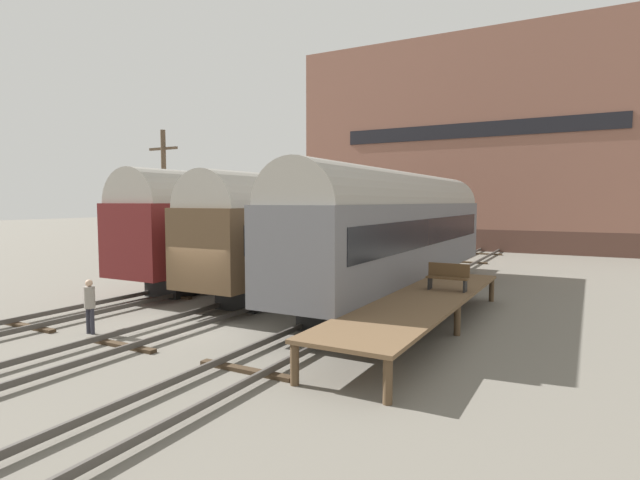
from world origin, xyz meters
TOP-DOWN VIEW (x-y plane):
  - ground_plane at (0.00, 0.00)m, footprint 200.00×200.00m
  - track_left at (-4.34, 0.00)m, footprint 2.60×60.00m
  - track_middle at (0.00, 0.00)m, footprint 2.60×60.00m
  - track_right at (4.34, 0.00)m, footprint 2.60×60.00m
  - train_car_grey at (4.34, 7.72)m, footprint 2.88×17.65m
  - train_car_maroon at (-4.34, 9.27)m, footprint 3.05×16.81m
  - train_car_brown at (0.00, 9.04)m, footprint 2.85×17.81m
  - station_platform at (6.90, 2.72)m, footprint 2.48×12.02m
  - bench at (7.24, 4.49)m, footprint 1.40×0.40m
  - person_worker at (-1.93, -2.50)m, footprint 0.32×0.32m
  - utility_pole at (-7.11, 5.67)m, footprint 1.80×0.24m
  - warehouse_building at (2.80, 35.48)m, footprint 31.19×12.29m

SIDE VIEW (x-z plane):
  - ground_plane at x=0.00m, z-range 0.00..0.00m
  - track_left at x=-4.34m, z-range 0.01..0.27m
  - track_middle at x=0.00m, z-range 0.01..0.27m
  - track_right at x=4.34m, z-range 0.01..0.27m
  - station_platform at x=6.90m, z-range 0.43..1.48m
  - person_worker at x=-1.93m, z-range 0.17..1.85m
  - bench at x=7.24m, z-range 1.07..1.98m
  - train_car_brown at x=0.00m, z-range 0.38..5.54m
  - train_car_grey at x=4.34m, z-range 0.39..5.69m
  - train_car_maroon at x=-4.34m, z-range 0.37..5.78m
  - utility_pole at x=-7.11m, z-range 0.16..7.70m
  - warehouse_building at x=2.80m, z-range 0.00..17.81m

